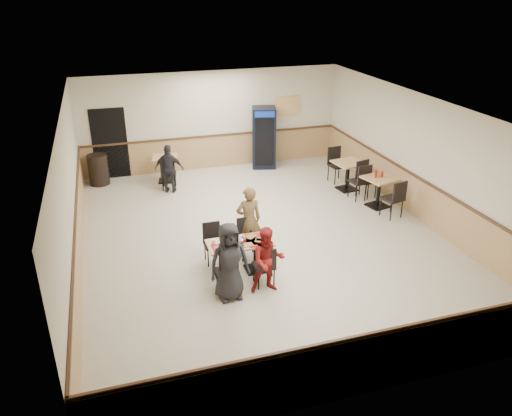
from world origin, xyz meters
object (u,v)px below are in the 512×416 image
object	(u,v)px
diner_man_opposite	(249,220)
back_table	(166,165)
pepsi_cooler	(264,138)
side_table_far	(348,171)
main_table	(240,252)
diner_woman_left	(229,262)
side_table_near	(379,187)
diner_woman_right	(268,260)
trash_bin	(98,170)
lone_diner	(169,169)

from	to	relation	value
diner_man_opposite	back_table	world-z (taller)	diner_man_opposite
back_table	pepsi_cooler	xyz separation A→B (m)	(3.14, 0.39, 0.44)
side_table_far	pepsi_cooler	bearing A→B (deg)	122.78
main_table	diner_woman_left	distance (m)	0.94
side_table_near	main_table	bearing A→B (deg)	-154.39
diner_woman_right	side_table_near	bearing A→B (deg)	40.77
diner_woman_right	back_table	world-z (taller)	diner_woman_right
diner_woman_left	pepsi_cooler	xyz separation A→B (m)	(2.84, 6.69, 0.18)
side_table_far	trash_bin	xyz separation A→B (m)	(-6.67, 2.51, -0.10)
pepsi_cooler	trash_bin	size ratio (longest dim) A/B	2.13
trash_bin	diner_woman_right	bearing A→B (deg)	-66.25
diner_woman_left	trash_bin	bearing A→B (deg)	105.17
diner_man_opposite	side_table_near	xyz separation A→B (m)	(3.89, 1.28, -0.22)
diner_man_opposite	side_table_far	bearing A→B (deg)	-144.50
diner_man_opposite	back_table	bearing A→B (deg)	-76.17
diner_man_opposite	side_table_far	world-z (taller)	diner_man_opposite
diner_woman_right	back_table	bearing A→B (deg)	104.63
diner_man_opposite	main_table	bearing A→B (deg)	62.52
diner_woman_left	pepsi_cooler	distance (m)	7.27
diner_woman_right	trash_bin	xyz separation A→B (m)	(-2.93, 6.65, -0.22)
trash_bin	side_table_near	bearing A→B (deg)	-28.82
main_table	trash_bin	bearing A→B (deg)	113.86
pepsi_cooler	main_table	bearing A→B (deg)	-97.43
diner_man_opposite	pepsi_cooler	xyz separation A→B (m)	(2.01, 5.13, 0.19)
diner_man_opposite	side_table_near	bearing A→B (deg)	-161.43
main_table	lone_diner	bearing A→B (deg)	98.71
side_table_near	back_table	size ratio (longest dim) A/B	1.10
side_table_near	pepsi_cooler	distance (m)	4.30
diner_woman_left	side_table_far	bearing A→B (deg)	39.67
side_table_near	back_table	xyz separation A→B (m)	(-5.03, 3.45, -0.04)
diner_man_opposite	pepsi_cooler	size ratio (longest dim) A/B	0.80
main_table	lone_diner	size ratio (longest dim) A/B	0.95
main_table	diner_woman_left	xyz separation A→B (m)	(-0.41, -0.78, 0.30)
diner_man_opposite	pepsi_cooler	world-z (taller)	pepsi_cooler
side_table_far	lone_diner	bearing A→B (deg)	164.71
main_table	diner_woman_left	bearing A→B (deg)	-117.90
main_table	diner_woman_left	world-z (taller)	diner_woman_left
diner_woman_right	diner_man_opposite	world-z (taller)	diner_man_opposite
diner_woman_left	side_table_far	distance (m)	6.10
side_table_far	back_table	size ratio (longest dim) A/B	1.04
main_table	back_table	size ratio (longest dim) A/B	1.57
diner_woman_right	back_table	xyz separation A→B (m)	(-1.04, 6.30, -0.16)
main_table	pepsi_cooler	world-z (taller)	pepsi_cooler
side_table_near	pepsi_cooler	size ratio (longest dim) A/B	0.48
diner_man_opposite	lone_diner	size ratio (longest dim) A/B	1.11
lone_diner	pepsi_cooler	distance (m)	3.39
diner_woman_right	main_table	bearing A→B (deg)	117.67
diner_man_opposite	side_table_far	distance (m)	4.47
lone_diner	trash_bin	size ratio (longest dim) A/B	1.54
trash_bin	side_table_far	bearing A→B (deg)	-20.63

